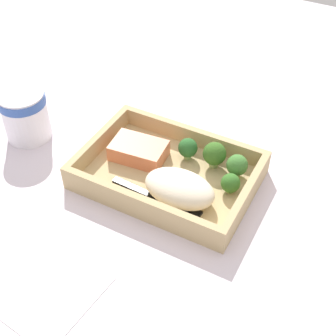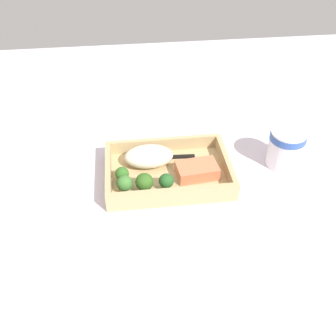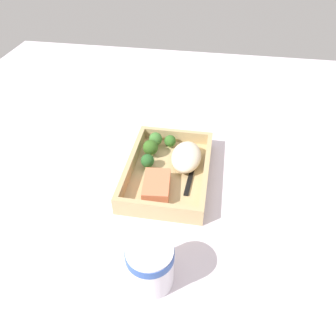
# 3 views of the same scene
# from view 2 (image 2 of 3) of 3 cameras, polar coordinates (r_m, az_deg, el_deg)

# --- Properties ---
(ground_plane) EXTENTS (1.60, 1.60, 0.02)m
(ground_plane) POSITION_cam_2_polar(r_m,az_deg,el_deg) (0.92, 0.00, -1.78)
(ground_plane) COLOR silver
(takeout_tray) EXTENTS (0.28, 0.20, 0.01)m
(takeout_tray) POSITION_cam_2_polar(r_m,az_deg,el_deg) (0.91, 0.00, -1.02)
(takeout_tray) COLOR tan
(takeout_tray) RESTS_ON ground_plane
(tray_rim) EXTENTS (0.28, 0.20, 0.03)m
(tray_rim) POSITION_cam_2_polar(r_m,az_deg,el_deg) (0.90, 0.00, 0.06)
(tray_rim) COLOR tan
(tray_rim) RESTS_ON takeout_tray
(salmon_fillet) EXTENTS (0.10, 0.07, 0.03)m
(salmon_fillet) POSITION_cam_2_polar(r_m,az_deg,el_deg) (0.89, 4.24, -0.34)
(salmon_fillet) COLOR #DB764E
(salmon_fillet) RESTS_ON takeout_tray
(mashed_potatoes) EXTENTS (0.11, 0.07, 0.05)m
(mashed_potatoes) POSITION_cam_2_polar(r_m,az_deg,el_deg) (0.92, -2.82, 1.71)
(mashed_potatoes) COLOR beige
(mashed_potatoes) RESTS_ON takeout_tray
(broccoli_floret_1) EXTENTS (0.04, 0.04, 0.05)m
(broccoli_floret_1) POSITION_cam_2_polar(r_m,az_deg,el_deg) (0.84, -3.44, -2.08)
(broccoli_floret_1) COLOR #819B5D
(broccoli_floret_1) RESTS_ON takeout_tray
(broccoli_floret_2) EXTENTS (0.04, 0.04, 0.04)m
(broccoli_floret_2) POSITION_cam_2_polar(r_m,az_deg,el_deg) (0.85, -6.31, -2.25)
(broccoli_floret_2) COLOR #7DA15D
(broccoli_floret_2) RESTS_ON takeout_tray
(broccoli_floret_3) EXTENTS (0.03, 0.03, 0.04)m
(broccoli_floret_3) POSITION_cam_2_polar(r_m,az_deg,el_deg) (0.85, -0.25, -1.93)
(broccoli_floret_3) COLOR #83AF62
(broccoli_floret_3) RESTS_ON takeout_tray
(broccoli_floret_4) EXTENTS (0.03, 0.03, 0.03)m
(broccoli_floret_4) POSITION_cam_2_polar(r_m,az_deg,el_deg) (0.88, -6.68, -0.85)
(broccoli_floret_4) COLOR #819E53
(broccoli_floret_4) RESTS_ON takeout_tray
(fork) EXTENTS (0.16, 0.02, 0.00)m
(fork) POSITION_cam_2_polar(r_m,az_deg,el_deg) (0.95, -1.52, 1.52)
(fork) COLOR black
(fork) RESTS_ON takeout_tray
(paper_cup) EXTENTS (0.08, 0.08, 0.09)m
(paper_cup) POSITION_cam_2_polar(r_m,az_deg,el_deg) (0.96, 16.75, 3.02)
(paper_cup) COLOR white
(paper_cup) RESTS_ON ground_plane
(receipt_slip) EXTENTS (0.10, 0.14, 0.00)m
(receipt_slip) POSITION_cam_2_polar(r_m,az_deg,el_deg) (1.13, -0.41, 7.55)
(receipt_slip) COLOR white
(receipt_slip) RESTS_ON ground_plane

